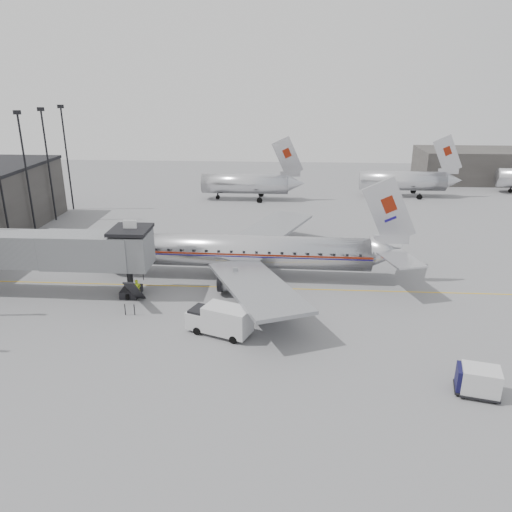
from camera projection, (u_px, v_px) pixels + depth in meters
The scene contains 11 objects.
ground at pixel (227, 316), 42.21m from camera, with size 160.00×160.00×0.00m, color slate.
hangar at pixel (499, 166), 94.76m from camera, with size 30.00×12.00×6.00m, color #393634.
apron_line at pixel (265, 288), 47.66m from camera, with size 0.15×60.00×0.01m, color gold.
jet_bridge at pixel (48, 251), 45.23m from camera, with size 21.00×6.20×7.10m.
distant_aircraft_near at pixel (246, 183), 80.78m from camera, with size 16.39×3.20×10.26m.
distant_aircraft_mid at pixel (404, 180), 82.97m from camera, with size 16.39×3.20×10.26m.
airliner at pixel (243, 251), 49.70m from camera, with size 33.13×30.70×10.48m.
service_van at pixel (220, 319), 38.85m from camera, with size 5.46×3.68×2.40m.
baggage_cart_navy at pixel (474, 380), 31.68m from camera, with size 2.53×2.14×1.73m.
baggage_cart_white at pixel (480, 381), 31.45m from camera, with size 2.75×2.33×1.89m.
ramp_worker at pixel (137, 289), 45.23m from camera, with size 0.65×0.43×1.79m, color #C3E91B.
Camera 1 is at (4.91, -37.72, 19.16)m, focal length 35.00 mm.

